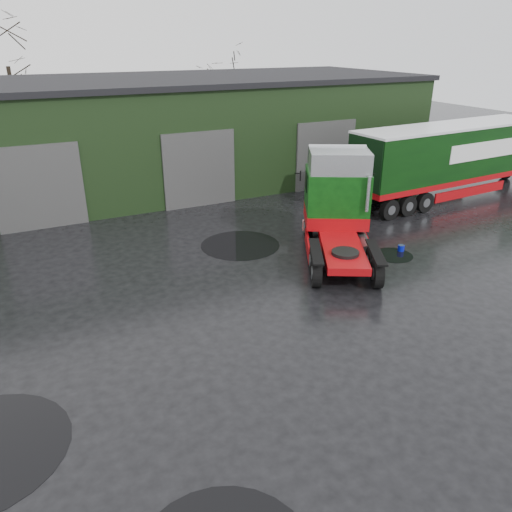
{
  "coord_description": "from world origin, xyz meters",
  "views": [
    {
      "loc": [
        -6.9,
        -10.9,
        8.44
      ],
      "look_at": [
        -0.09,
        2.91,
        1.7
      ],
      "focal_mm": 35.0,
      "sensor_mm": 36.0,
      "label": 1
    }
  ],
  "objects": [
    {
      "name": "lorry_right",
      "position": [
        14.85,
        9.0,
        2.1
      ],
      "size": [
        16.13,
        3.72,
        4.2
      ],
      "primitive_type": null,
      "rotation": [
        0.0,
        0.0,
        -1.51
      ],
      "color": "silver",
      "rests_on": "ground"
    },
    {
      "name": "puddle_4",
      "position": [
        1.54,
        7.8,
        0.0
      ],
      "size": [
        3.51,
        3.51,
        0.01
      ],
      "primitive_type": "cylinder",
      "color": "black",
      "rests_on": "ground"
    },
    {
      "name": "tree_back_b",
      "position": [
        10.0,
        30.0,
        3.75
      ],
      "size": [
        4.4,
        4.4,
        7.5
      ],
      "primitive_type": null,
      "color": "black",
      "rests_on": "ground"
    },
    {
      "name": "warehouse",
      "position": [
        2.0,
        20.0,
        3.16
      ],
      "size": [
        32.4,
        12.4,
        6.3
      ],
      "color": "black",
      "rests_on": "ground"
    },
    {
      "name": "hero_tractor",
      "position": [
        4.5,
        4.5,
        2.13
      ],
      "size": [
        5.79,
        7.41,
        4.25
      ],
      "primitive_type": null,
      "rotation": [
        0.0,
        0.0,
        -0.49
      ],
      "color": "#0B3C0D",
      "rests_on": "ground"
    },
    {
      "name": "ground",
      "position": [
        0.0,
        0.0,
        0.0
      ],
      "size": [
        100.0,
        100.0,
        0.0
      ],
      "primitive_type": "plane",
      "color": "black"
    },
    {
      "name": "wash_bucket",
      "position": [
        7.5,
        4.12,
        0.13
      ],
      "size": [
        0.29,
        0.29,
        0.26
      ],
      "primitive_type": "cylinder",
      "rotation": [
        0.0,
        0.0,
        0.03
      ],
      "color": "#0710A5",
      "rests_on": "ground"
    },
    {
      "name": "tree_back_a",
      "position": [
        -6.0,
        30.0,
        4.75
      ],
      "size": [
        4.4,
        4.4,
        9.5
      ],
      "primitive_type": null,
      "color": "black",
      "rests_on": "ground"
    },
    {
      "name": "puddle_1",
      "position": [
        6.87,
        3.89,
        0.0
      ],
      "size": [
        1.68,
        1.68,
        0.01
      ],
      "primitive_type": "cylinder",
      "color": "black",
      "rests_on": "ground"
    }
  ]
}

